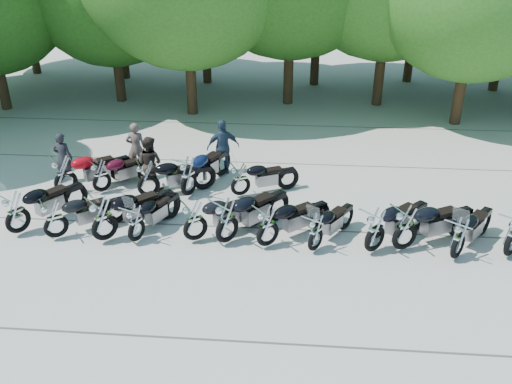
# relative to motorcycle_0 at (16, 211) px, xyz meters

# --- Properties ---
(ground) EXTENTS (90.00, 90.00, 0.00)m
(ground) POSITION_rel_motorcycle_0_xyz_m (6.25, -0.66, -0.69)
(ground) COLOR gray
(ground) RESTS_ON ground
(motorcycle_0) EXTENTS (1.98, 2.45, 1.38)m
(motorcycle_0) POSITION_rel_motorcycle_0_xyz_m (0.00, 0.00, 0.00)
(motorcycle_0) COLOR black
(motorcycle_0) RESTS_ON ground
(motorcycle_1) EXTENTS (2.18, 1.90, 1.26)m
(motorcycle_1) POSITION_rel_motorcycle_0_xyz_m (1.10, -0.15, -0.06)
(motorcycle_1) COLOR black
(motorcycle_1) RESTS_ON ground
(motorcycle_2) EXTENTS (2.33, 2.38, 1.44)m
(motorcycle_2) POSITION_rel_motorcycle_0_xyz_m (2.42, -0.18, 0.03)
(motorcycle_2) COLOR black
(motorcycle_2) RESTS_ON ground
(motorcycle_3) EXTENTS (1.46, 2.21, 1.20)m
(motorcycle_3) POSITION_rel_motorcycle_0_xyz_m (3.23, -0.14, -0.09)
(motorcycle_3) COLOR black
(motorcycle_3) RESTS_ON ground
(motorcycle_4) EXTENTS (2.36, 1.90, 1.33)m
(motorcycle_4) POSITION_rel_motorcycle_0_xyz_m (4.75, -0.00, -0.03)
(motorcycle_4) COLOR black
(motorcycle_4) RESTS_ON ground
(motorcycle_5) EXTENTS (2.28, 2.43, 1.45)m
(motorcycle_5) POSITION_rel_motorcycle_0_xyz_m (5.58, -0.04, 0.03)
(motorcycle_5) COLOR black
(motorcycle_5) RESTS_ON ground
(motorcycle_6) EXTENTS (2.25, 2.04, 1.32)m
(motorcycle_6) POSITION_rel_motorcycle_0_xyz_m (6.63, -0.12, -0.03)
(motorcycle_6) COLOR black
(motorcycle_6) RESTS_ON ground
(motorcycle_7) EXTENTS (1.68, 2.08, 1.18)m
(motorcycle_7) POSITION_rel_motorcycle_0_xyz_m (7.84, -0.22, -0.10)
(motorcycle_7) COLOR black
(motorcycle_7) RESTS_ON ground
(motorcycle_8) EXTENTS (2.28, 2.26, 1.39)m
(motorcycle_8) POSITION_rel_motorcycle_0_xyz_m (9.31, -0.16, 0.00)
(motorcycle_8) COLOR black
(motorcycle_8) RESTS_ON ground
(motorcycle_9) EXTENTS (2.58, 1.88, 1.43)m
(motorcycle_9) POSITION_rel_motorcycle_0_xyz_m (10.06, -0.02, 0.02)
(motorcycle_9) COLOR black
(motorcycle_9) RESTS_ON ground
(motorcycle_10) EXTENTS (1.92, 2.22, 1.28)m
(motorcycle_10) POSITION_rel_motorcycle_0_xyz_m (11.30, -0.30, -0.05)
(motorcycle_10) COLOR black
(motorcycle_10) RESTS_ON ground
(motorcycle_12) EXTENTS (2.41, 2.16, 1.41)m
(motorcycle_12) POSITION_rel_motorcycle_0_xyz_m (0.33, 2.40, 0.01)
(motorcycle_12) COLOR #9D050F
(motorcycle_12) RESTS_ON ground
(motorcycle_13) EXTENTS (1.95, 2.00, 1.21)m
(motorcycle_13) POSITION_rel_motorcycle_0_xyz_m (1.37, 2.62, -0.09)
(motorcycle_13) COLOR #400819
(motorcycle_13) RESTS_ON ground
(motorcycle_14) EXTENTS (2.46, 1.69, 1.35)m
(motorcycle_14) POSITION_rel_motorcycle_0_xyz_m (2.90, 2.38, -0.02)
(motorcycle_14) COLOR black
(motorcycle_14) RESTS_ON ground
(motorcycle_15) EXTENTS (1.79, 2.64, 1.44)m
(motorcycle_15) POSITION_rel_motorcycle_0_xyz_m (4.08, 2.57, 0.03)
(motorcycle_15) COLOR #0C1638
(motorcycle_15) RESTS_ON ground
(motorcycle_16) EXTENTS (2.24, 1.50, 1.22)m
(motorcycle_16) POSITION_rel_motorcycle_0_xyz_m (5.64, 2.68, -0.08)
(motorcycle_16) COLOR black
(motorcycle_16) RESTS_ON ground
(rider_0) EXTENTS (0.62, 0.41, 1.67)m
(rider_0) POSITION_rel_motorcycle_0_xyz_m (-0.06, 3.29, 0.14)
(rider_0) COLOR black
(rider_0) RESTS_ON ground
(rider_1) EXTENTS (1.01, 0.91, 1.71)m
(rider_1) POSITION_rel_motorcycle_0_xyz_m (2.79, 3.06, 0.17)
(rider_1) COLOR black
(rider_1) RESTS_ON ground
(rider_2) EXTENTS (1.16, 0.74, 1.84)m
(rider_2) POSITION_rel_motorcycle_0_xyz_m (4.89, 4.39, 0.23)
(rider_2) COLOR #223447
(rider_2) RESTS_ON ground
(rider_3) EXTENTS (0.70, 0.53, 1.72)m
(rider_3) POSITION_rel_motorcycle_0_xyz_m (2.02, 4.26, 0.17)
(rider_3) COLOR brown
(rider_3) RESTS_ON ground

